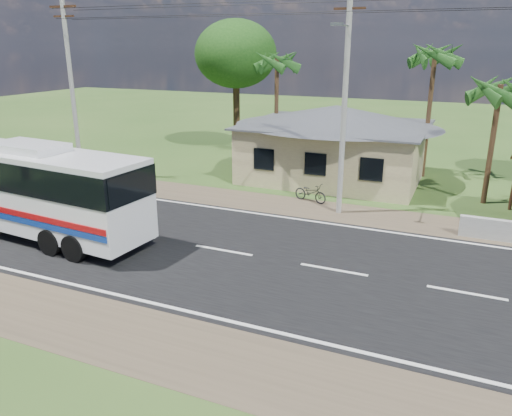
# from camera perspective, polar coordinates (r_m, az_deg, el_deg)

# --- Properties ---
(ground) EXTENTS (120.00, 120.00, 0.00)m
(ground) POSITION_cam_1_polar(r_m,az_deg,el_deg) (19.99, -3.73, -4.91)
(ground) COLOR #2B4C1B
(ground) RESTS_ON ground
(road) EXTENTS (120.00, 16.00, 0.03)m
(road) POSITION_cam_1_polar(r_m,az_deg,el_deg) (19.98, -3.73, -4.88)
(road) COLOR black
(road) RESTS_ON ground
(house) EXTENTS (12.40, 10.00, 5.00)m
(house) POSITION_cam_1_polar(r_m,az_deg,el_deg) (30.69, 9.08, 8.26)
(house) COLOR tan
(house) RESTS_ON ground
(utility_poles) EXTENTS (32.80, 2.22, 11.00)m
(utility_poles) POSITION_cam_1_polar(r_m,az_deg,el_deg) (23.61, 9.34, 12.97)
(utility_poles) COLOR #9E9E99
(utility_poles) RESTS_ON ground
(palm_near) EXTENTS (2.80, 2.80, 6.70)m
(palm_near) POSITION_cam_1_polar(r_m,az_deg,el_deg) (27.41, 26.10, 11.98)
(palm_near) COLOR #47301E
(palm_near) RESTS_ON ground
(palm_mid) EXTENTS (2.80, 2.80, 8.20)m
(palm_mid) POSITION_cam_1_polar(r_m,az_deg,el_deg) (31.91, 19.77, 16.00)
(palm_mid) COLOR #47301E
(palm_mid) RESTS_ON ground
(palm_far) EXTENTS (2.80, 2.80, 7.70)m
(palm_far) POSITION_cam_1_polar(r_m,az_deg,el_deg) (34.65, 2.41, 16.30)
(palm_far) COLOR #47301E
(palm_far) RESTS_ON ground
(tree_behind_house) EXTENTS (6.00, 6.00, 9.61)m
(tree_behind_house) POSITION_cam_1_polar(r_m,az_deg,el_deg) (38.07, -2.32, 17.14)
(tree_behind_house) COLOR #47301E
(tree_behind_house) RESTS_ON ground
(coach_bus) EXTENTS (13.11, 3.78, 4.02)m
(coach_bus) POSITION_cam_1_polar(r_m,az_deg,el_deg) (23.61, -25.69, 2.82)
(coach_bus) COLOR silver
(coach_bus) RESTS_ON ground
(motorcycle) EXTENTS (2.00, 1.16, 0.99)m
(motorcycle) POSITION_cam_1_polar(r_m,az_deg,el_deg) (26.09, 6.25, 1.78)
(motorcycle) COLOR black
(motorcycle) RESTS_ON ground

